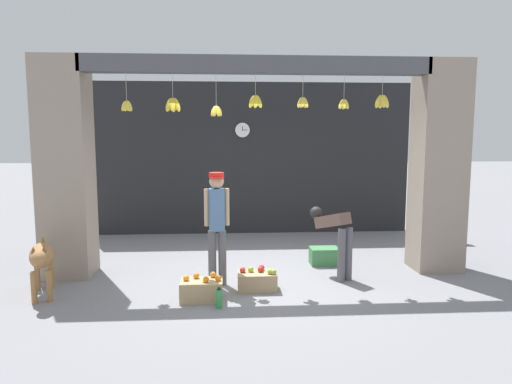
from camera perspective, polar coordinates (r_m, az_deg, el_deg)
ground_plane at (r=6.76m, az=0.25°, el=-10.65°), size 60.00×60.00×0.00m
shop_back_wall at (r=9.62m, az=-1.01°, el=4.19°), size 6.84×0.12×3.16m
shop_pillar_left at (r=7.14m, az=-22.71°, el=2.70°), size 0.70×0.60×3.16m
shop_pillar_right at (r=7.47m, az=21.84°, el=2.90°), size 0.70×0.60×3.16m
storefront_awning at (r=6.63m, az=0.20°, el=15.24°), size 4.94×0.29×0.85m
dog at (r=6.46m, az=-25.24°, el=-7.46°), size 0.51×1.03×0.74m
shopkeeper at (r=6.24m, az=-4.91°, el=-3.56°), size 0.34×0.26×1.56m
worker_stooping at (r=6.72m, az=9.86°, el=-5.08°), size 0.53×0.71×0.99m
fruit_crate_oranges at (r=5.90m, az=-6.80°, el=-12.00°), size 0.53×0.36×0.32m
fruit_crate_apples at (r=6.22m, az=0.17°, el=-10.98°), size 0.52×0.33×0.31m
produce_box_green at (r=7.48m, az=8.51°, el=-7.92°), size 0.45×0.32×0.27m
water_bottle at (r=5.62m, az=-4.64°, el=-13.13°), size 0.08×0.08×0.25m
wall_clock at (r=9.53m, az=-1.70°, el=7.75°), size 0.32×0.03×0.32m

